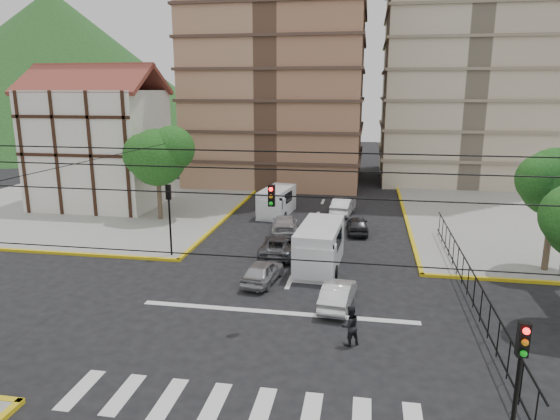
% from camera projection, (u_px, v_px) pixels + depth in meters
% --- Properties ---
extents(ground, '(160.00, 160.00, 0.00)m').
position_uv_depth(ground, '(272.00, 324.00, 22.01)').
color(ground, black).
rests_on(ground, ground).
extents(sidewalk_nw, '(26.00, 26.00, 0.15)m').
position_uv_depth(sidewalk_nw, '(94.00, 204.00, 44.48)').
color(sidewalk_nw, gray).
rests_on(sidewalk_nw, ground).
extents(crosswalk_stripes, '(12.00, 2.40, 0.01)m').
position_uv_depth(crosswalk_stripes, '(238.00, 407.00, 16.27)').
color(crosswalk_stripes, silver).
rests_on(crosswalk_stripes, ground).
extents(stop_line, '(13.00, 0.40, 0.01)m').
position_uv_depth(stop_line, '(277.00, 312.00, 23.16)').
color(stop_line, silver).
rests_on(stop_line, ground).
extents(tudor_building, '(10.80, 8.05, 12.23)m').
position_uv_depth(tudor_building, '(100.00, 147.00, 43.09)').
color(tudor_building, silver).
rests_on(tudor_building, ground).
extents(distant_hill, '(70.00, 70.00, 28.00)m').
position_uv_depth(distant_hill, '(57.00, 68.00, 94.91)').
color(distant_hill, '#204818').
rests_on(distant_hill, ground).
extents(park_fence, '(0.10, 22.50, 1.66)m').
position_uv_depth(park_fence, '(466.00, 297.00, 24.81)').
color(park_fence, black).
rests_on(park_fence, ground).
extents(tree_park_c, '(4.65, 3.80, 7.25)m').
position_uv_depth(tree_park_c, '(558.00, 179.00, 27.02)').
color(tree_park_c, '#473828').
rests_on(tree_park_c, ground).
extents(tree_tudor, '(5.39, 4.40, 7.43)m').
position_uv_depth(tree_tudor, '(158.00, 155.00, 38.10)').
color(tree_tudor, '#473828').
rests_on(tree_tudor, ground).
extents(traffic_light_se, '(0.28, 0.22, 4.40)m').
position_uv_depth(traffic_light_se, '(519.00, 375.00, 12.50)').
color(traffic_light_se, black).
rests_on(traffic_light_se, ground).
extents(traffic_light_nw, '(0.28, 0.22, 4.40)m').
position_uv_depth(traffic_light_nw, '(169.00, 208.00, 30.05)').
color(traffic_light_nw, black).
rests_on(traffic_light_nw, ground).
extents(traffic_light_hanging, '(18.00, 9.12, 0.92)m').
position_uv_depth(traffic_light_hanging, '(261.00, 204.00, 18.67)').
color(traffic_light_hanging, black).
rests_on(traffic_light_hanging, ground).
extents(van_right_lane, '(2.53, 5.72, 2.52)m').
position_uv_depth(van_right_lane, '(319.00, 248.00, 28.53)').
color(van_right_lane, silver).
rests_on(van_right_lane, ground).
extents(van_left_lane, '(2.57, 5.14, 2.21)m').
position_uv_depth(van_left_lane, '(276.00, 203.00, 40.69)').
color(van_left_lane, silver).
rests_on(van_left_lane, ground).
extents(car_silver_front_left, '(1.97, 3.81, 1.24)m').
position_uv_depth(car_silver_front_left, '(263.00, 271.00, 26.61)').
color(car_silver_front_left, '#A5A5AA').
rests_on(car_silver_front_left, ground).
extents(car_white_front_right, '(1.71, 3.88, 1.24)m').
position_uv_depth(car_white_front_right, '(338.00, 294.00, 23.66)').
color(car_white_front_right, silver).
rests_on(car_white_front_right, ground).
extents(car_grey_mid_left, '(2.32, 4.67, 1.27)m').
position_uv_depth(car_grey_mid_left, '(279.00, 245.00, 31.00)').
color(car_grey_mid_left, '#505157').
rests_on(car_grey_mid_left, ground).
extents(car_silver_rear_left, '(2.47, 4.68, 1.29)m').
position_uv_depth(car_silver_rear_left, '(285.00, 224.00, 35.88)').
color(car_silver_rear_left, silver).
rests_on(car_silver_rear_left, ground).
extents(car_darkgrey_mid_right, '(1.74, 3.73, 1.24)m').
position_uv_depth(car_darkgrey_mid_right, '(357.00, 225.00, 35.75)').
color(car_darkgrey_mid_right, '#28272A').
rests_on(car_darkgrey_mid_right, ground).
extents(car_white_rear_right, '(2.05, 4.44, 1.41)m').
position_uv_depth(car_white_rear_right, '(343.00, 206.00, 41.30)').
color(car_white_rear_right, white).
rests_on(car_white_rear_right, ground).
extents(pedestrian_crosswalk, '(1.04, 0.99, 1.69)m').
position_uv_depth(pedestrian_crosswalk, '(350.00, 326.00, 20.04)').
color(pedestrian_crosswalk, black).
rests_on(pedestrian_crosswalk, ground).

